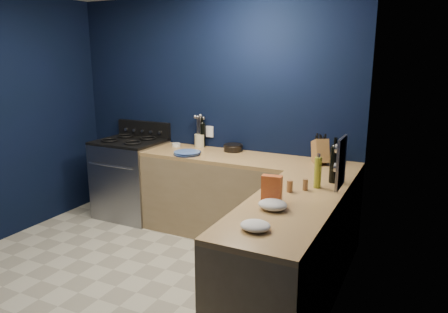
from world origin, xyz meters
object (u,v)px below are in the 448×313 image
Objects in this scene: utensil_crock at (200,141)px; knife_block at (320,152)px; crouton_bag at (272,190)px; gas_range at (131,179)px; plate_stack at (187,153)px.

knife_block is at bearing -5.26° from utensil_crock.
crouton_bag is (1.42, -1.46, 0.03)m from utensil_crock.
gas_range is 2.61m from crouton_bag.
crouton_bag is (2.25, -1.20, 0.55)m from gas_range.
crouton_bag reaches higher than plate_stack.
gas_range is 3.24× the size of plate_stack.
plate_stack is at bearing 134.58° from crouton_bag.
knife_block is (2.28, 0.12, 0.56)m from gas_range.
utensil_crock is at bearing 17.16° from gas_range.
crouton_bag is at bearing -37.87° from plate_stack.
knife_block is at bearing 11.48° from plate_stack.
knife_block reaches higher than plate_stack.
utensil_crock is 0.65× the size of knife_block.
gas_range is 6.13× the size of utensil_crock.
plate_stack is (0.90, -0.16, 0.46)m from gas_range.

